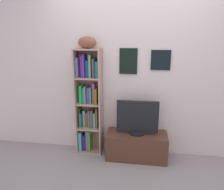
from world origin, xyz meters
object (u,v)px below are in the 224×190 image
at_px(tv_stand, 136,146).
at_px(television, 137,118).
at_px(bookshelf, 88,102).
at_px(football, 87,42).

height_order(tv_stand, television, television).
distance_m(tv_stand, television, 0.44).
height_order(bookshelf, football, football).
bearing_deg(football, bookshelf, 119.54).
relative_size(tv_stand, television, 1.48).
height_order(football, television, football).
bearing_deg(television, bookshelf, 171.86).
height_order(bookshelf, television, bookshelf).
bearing_deg(tv_stand, football, 173.76).
relative_size(football, television, 0.48).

